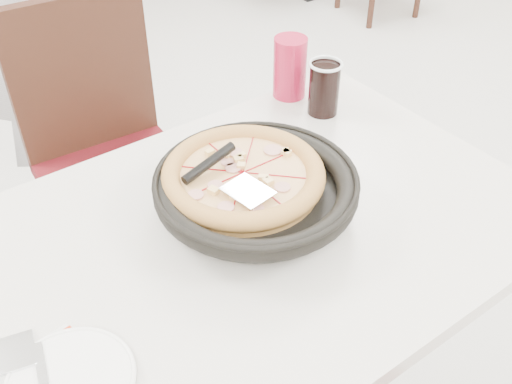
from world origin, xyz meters
TOP-DOWN VIEW (x-y plane):
  - floor at (0.00, 0.00)m, footprint 7.00×7.00m
  - main_table at (-0.27, 0.02)m, footprint 1.21×0.82m
  - chair_far at (-0.26, 0.69)m, footprint 0.45×0.45m
  - trivet at (-0.23, 0.09)m, footprint 0.12×0.12m
  - pizza_pan at (-0.22, 0.05)m, footprint 0.37×0.37m
  - pizza at (-0.23, 0.08)m, footprint 0.31×0.31m
  - pizza_server at (-0.26, 0.02)m, footprint 0.08×0.10m
  - side_plate at (-0.69, -0.12)m, footprint 0.20×0.20m
  - fork at (-0.72, -0.10)m, footprint 0.05×0.15m
  - cola_glass at (0.14, 0.26)m, footprint 0.08×0.08m
  - red_cup at (0.13, 0.38)m, footprint 0.09×0.09m

SIDE VIEW (x-z plane):
  - floor at x=0.00m, z-range 0.00..0.00m
  - main_table at x=-0.27m, z-range 0.00..0.75m
  - chair_far at x=-0.26m, z-range 0.00..0.95m
  - side_plate at x=-0.69m, z-range 0.75..0.77m
  - trivet at x=-0.23m, z-range 0.75..0.79m
  - fork at x=-0.72m, z-range 0.77..0.77m
  - pizza_pan at x=-0.22m, z-range 0.79..0.80m
  - pizza at x=-0.23m, z-range 0.80..0.82m
  - cola_glass at x=0.14m, z-range 0.75..0.88m
  - red_cup at x=0.13m, z-range 0.75..0.91m
  - pizza_server at x=-0.26m, z-range 0.84..0.84m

